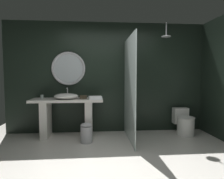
{
  "coord_description": "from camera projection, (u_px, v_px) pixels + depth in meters",
  "views": [
    {
      "loc": [
        -0.31,
        -2.72,
        1.35
      ],
      "look_at": [
        -0.02,
        0.77,
        1.1
      ],
      "focal_mm": 30.81,
      "sensor_mm": 36.0,
      "label": 1
    }
  ],
  "objects": [
    {
      "name": "tissue_box",
      "position": [
        83.0,
        97.0,
        4.24
      ],
      "size": [
        0.15,
        0.11,
        0.07
      ],
      "primitive_type": "cube",
      "color": "#3D3323",
      "rests_on": "vanity_counter"
    },
    {
      "name": "vessel_sink",
      "position": [
        66.0,
        96.0,
        4.19
      ],
      "size": [
        0.53,
        0.43,
        0.24
      ],
      "color": "white",
      "rests_on": "vanity_counter"
    },
    {
      "name": "folded_hand_towel",
      "position": [
        95.0,
        98.0,
        4.1
      ],
      "size": [
        0.29,
        0.21,
        0.07
      ],
      "primitive_type": "cube",
      "rotation": [
        0.0,
        0.0,
        0.13
      ],
      "color": "white",
      "rests_on": "vanity_counter"
    },
    {
      "name": "shower_glass_panel",
      "position": [
        129.0,
        89.0,
        3.98
      ],
      "size": [
        0.02,
        1.29,
        2.15
      ],
      "primitive_type": "cube",
      "color": "silver",
      "rests_on": "ground_plane"
    },
    {
      "name": "rain_shower_head",
      "position": [
        166.0,
        35.0,
        4.17
      ],
      "size": [
        0.2,
        0.2,
        0.31
      ],
      "color": "#B7B7BC"
    },
    {
      "name": "round_wall_mirror",
      "position": [
        68.0,
        69.0,
        4.44
      ],
      "size": [
        0.78,
        0.06,
        0.78
      ],
      "color": "#B7B7BC"
    },
    {
      "name": "back_wall_panel",
      "position": [
        109.0,
        78.0,
        4.62
      ],
      "size": [
        4.8,
        0.1,
        2.6
      ],
      "primitive_type": "cube",
      "color": "black",
      "rests_on": "ground_plane"
    },
    {
      "name": "vanity_counter",
      "position": [
        67.0,
        113.0,
        4.25
      ],
      "size": [
        1.55,
        0.56,
        0.84
      ],
      "color": "silver",
      "rests_on": "ground_plane"
    },
    {
      "name": "tumbler_cup",
      "position": [
        42.0,
        97.0,
        4.23
      ],
      "size": [
        0.07,
        0.07,
        0.09
      ],
      "primitive_type": "cylinder",
      "color": "silver",
      "rests_on": "vanity_counter"
    },
    {
      "name": "toilet",
      "position": [
        184.0,
        123.0,
        4.44
      ],
      "size": [
        0.4,
        0.6,
        0.58
      ],
      "color": "white",
      "rests_on": "ground_plane"
    },
    {
      "name": "ground_plane",
      "position": [
        117.0,
        167.0,
        2.83
      ],
      "size": [
        5.76,
        5.76,
        0.0
      ],
      "primitive_type": "plane",
      "color": "silver"
    },
    {
      "name": "waste_bin",
      "position": [
        86.0,
        133.0,
        3.88
      ],
      "size": [
        0.24,
        0.24,
        0.39
      ],
      "color": "#B7B7BC",
      "rests_on": "ground_plane"
    }
  ]
}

